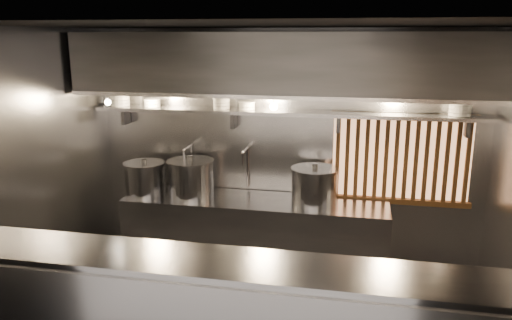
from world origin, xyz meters
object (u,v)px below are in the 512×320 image
(heat_lamp, at_px, (106,97))
(stock_pot_mid, at_px, (145,178))
(pendant_bulb, at_px, (274,107))
(stock_pot_left, at_px, (191,178))
(stock_pot_right, at_px, (315,185))

(heat_lamp, bearing_deg, stock_pot_mid, 40.94)
(heat_lamp, distance_m, pendant_bulb, 1.83)
(pendant_bulb, relative_size, stock_pot_left, 0.26)
(stock_pot_left, xyz_separation_m, stock_pot_right, (1.43, 0.02, -0.01))
(stock_pot_mid, relative_size, stock_pot_right, 1.01)
(heat_lamp, relative_size, stock_pot_right, 0.57)
(stock_pot_left, height_order, stock_pot_mid, stock_pot_left)
(heat_lamp, relative_size, pendant_bulb, 1.87)
(pendant_bulb, xyz_separation_m, stock_pot_left, (-0.95, -0.07, -0.85))
(stock_pot_mid, bearing_deg, pendant_bulb, 3.80)
(pendant_bulb, height_order, stock_pot_left, pendant_bulb)
(pendant_bulb, height_order, stock_pot_right, pendant_bulb)
(stock_pot_left, relative_size, stock_pot_mid, 1.17)
(stock_pot_left, bearing_deg, heat_lamp, -161.74)
(heat_lamp, bearing_deg, stock_pot_left, 18.26)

